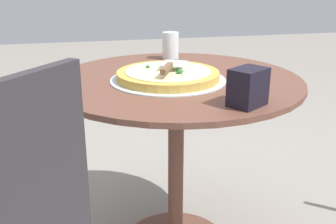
{
  "coord_description": "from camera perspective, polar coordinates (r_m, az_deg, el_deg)",
  "views": [
    {
      "loc": [
        -0.33,
        -1.36,
        1.08
      ],
      "look_at": [
        -0.04,
        -0.02,
        0.59
      ],
      "focal_mm": 43.68,
      "sensor_mm": 36.0,
      "label": 1
    }
  ],
  "objects": [
    {
      "name": "patio_table",
      "position": [
        1.5,
        1.14,
        -1.24
      ],
      "size": [
        0.89,
        0.89,
        0.71
      ],
      "color": "brown",
      "rests_on": "ground"
    },
    {
      "name": "drinking_cup",
      "position": [
        1.74,
        0.35,
        9.22
      ],
      "size": [
        0.07,
        0.07,
        0.11
      ],
      "primitive_type": "cylinder",
      "color": "silver",
      "rests_on": "patio_table"
    },
    {
      "name": "napkin_dispenser",
      "position": [
        1.16,
        11.1,
        3.42
      ],
      "size": [
        0.13,
        0.12,
        0.11
      ],
      "primitive_type": "cube",
      "rotation": [
        0.0,
        0.0,
        0.59
      ],
      "color": "black",
      "rests_on": "patio_table"
    },
    {
      "name": "pizza_server",
      "position": [
        1.38,
        0.29,
        6.45
      ],
      "size": [
        0.13,
        0.21,
        0.02
      ],
      "color": "silver",
      "rests_on": "pizza_on_tray"
    },
    {
      "name": "pizza_on_tray",
      "position": [
        1.41,
        0.01,
        5.1
      ],
      "size": [
        0.4,
        0.4,
        0.05
      ],
      "color": "silver",
      "rests_on": "patio_table"
    }
  ]
}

